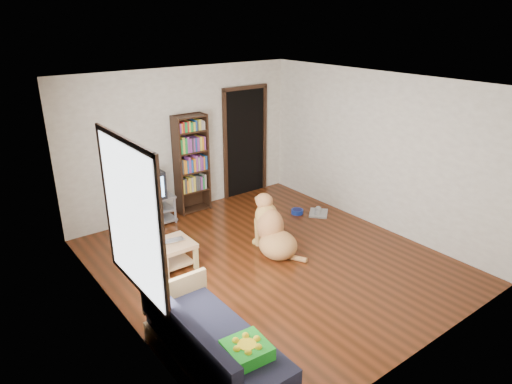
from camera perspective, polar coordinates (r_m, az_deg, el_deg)
ground at (r=6.87m, az=1.78°, el=-8.59°), size 5.00×5.00×0.00m
ceiling at (r=6.01m, az=2.07°, el=13.42°), size 5.00×5.00×0.00m
wall_back at (r=8.32m, az=-9.05°, el=6.28°), size 4.50×0.00×4.50m
wall_front at (r=4.81m, az=21.12°, el=-6.45°), size 4.50×0.00×4.50m
wall_left at (r=5.30m, az=-17.38°, el=-3.37°), size 0.00×5.00×5.00m
wall_right at (r=7.87m, az=14.79°, el=4.96°), size 0.00×5.00×5.00m
green_cushion at (r=4.53m, az=-1.14°, el=-19.13°), size 0.42×0.42×0.13m
laptop at (r=6.60m, az=-10.30°, el=-6.21°), size 0.37×0.27×0.03m
dog_bowl at (r=8.42m, az=5.18°, el=-2.44°), size 0.22×0.22×0.08m
grey_rag at (r=8.46m, az=7.81°, el=-2.63°), size 0.51×0.50×0.03m
window at (r=4.79m, az=-15.33°, el=-3.19°), size 0.03×1.46×1.70m
doorway at (r=9.04m, az=-1.37°, el=6.56°), size 1.03×0.05×2.19m
tv_stand at (r=8.08m, az=-13.38°, el=-2.28°), size 0.90×0.45×0.50m
crt_tv at (r=7.92m, az=-13.73°, el=0.92°), size 0.55×0.52×0.58m
bookshelf at (r=8.29m, az=-8.11°, el=4.13°), size 0.60×0.30×1.80m
sofa at (r=4.90m, az=-5.51°, el=-19.01°), size 0.80×1.80×0.80m
coffee_table at (r=6.68m, az=-10.35°, el=-7.13°), size 0.55×0.55×0.40m
dog at (r=6.98m, az=2.08°, el=-4.97°), size 0.63×1.12×0.91m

